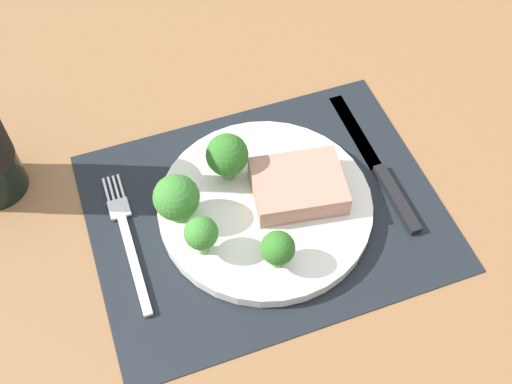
{
  "coord_description": "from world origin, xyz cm",
  "views": [
    {
      "loc": [
        -14.45,
        -37.32,
        61.46
      ],
      "look_at": [
        -0.51,
        1.75,
        1.9
      ],
      "focal_mm": 43.51,
      "sensor_mm": 36.0,
      "label": 1
    }
  ],
  "objects_px": {
    "fork": "(128,239)",
    "steak": "(298,186)",
    "plate": "(265,206)",
    "knife": "(380,170)"
  },
  "relations": [
    {
      "from": "fork",
      "to": "steak",
      "type": "bearing_deg",
      "value": -4.38
    },
    {
      "from": "plate",
      "to": "steak",
      "type": "distance_m",
      "value": 0.05
    },
    {
      "from": "plate",
      "to": "steak",
      "type": "bearing_deg",
      "value": -0.47
    },
    {
      "from": "plate",
      "to": "fork",
      "type": "relative_size",
      "value": 1.3
    },
    {
      "from": "plate",
      "to": "knife",
      "type": "relative_size",
      "value": 1.09
    },
    {
      "from": "steak",
      "to": "fork",
      "type": "relative_size",
      "value": 0.54
    },
    {
      "from": "steak",
      "to": "knife",
      "type": "xyz_separation_m",
      "value": [
        0.11,
        0.01,
        -0.03
      ]
    },
    {
      "from": "plate",
      "to": "fork",
      "type": "xyz_separation_m",
      "value": [
        -0.16,
        0.01,
        -0.01
      ]
    },
    {
      "from": "plate",
      "to": "fork",
      "type": "height_order",
      "value": "plate"
    },
    {
      "from": "knife",
      "to": "fork",
      "type": "bearing_deg",
      "value": 179.47
    }
  ]
}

